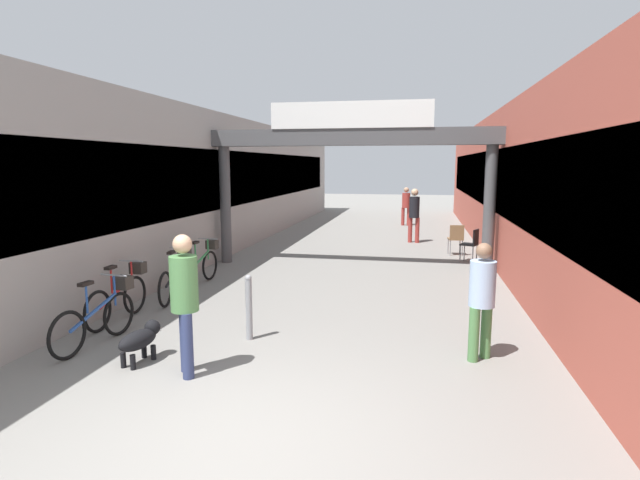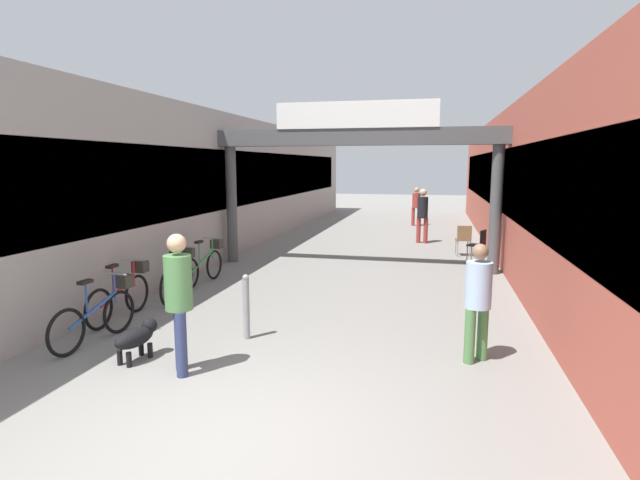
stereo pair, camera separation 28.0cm
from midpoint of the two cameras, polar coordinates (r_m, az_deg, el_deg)
The scene contains 16 objects.
ground_plane at distance 5.20m, azimuth -11.50°, elevation -21.63°, with size 80.00×80.00×0.00m, color gray.
storefront_left at distance 16.63m, azimuth -13.45°, elevation 6.30°, with size 3.00×26.00×3.99m.
storefront_right at distance 15.50m, azimuth 23.50°, elevation 5.67°, with size 3.00×26.00×3.99m.
arcade_sign_gateway at distance 12.55m, azimuth 2.93°, elevation 10.11°, with size 7.40×0.47×4.12m.
pedestrian_with_dog at distance 6.39m, azimuth -16.45°, elevation -6.08°, with size 0.47×0.47×1.77m.
pedestrian_companion at distance 6.94m, azimuth 16.92°, elevation -5.95°, with size 0.48×0.48×1.59m.
pedestrian_carrying_crate at distance 16.93m, azimuth 10.25°, elevation 3.21°, with size 0.40×0.40×1.81m.
pedestrian_elderly_walking at distance 21.71m, azimuth 9.44°, elevation 4.11°, with size 0.39×0.37×1.64m.
dog_on_leash at distance 7.18m, azimuth -20.87°, elevation -10.51°, with size 0.40×0.73×0.51m.
bicycle_blue_nearest at distance 8.07m, azimuth -24.78°, elevation -7.77°, with size 0.46×1.69×0.98m.
bicycle_red_second at distance 9.10m, azimuth -22.62°, elevation -5.83°, with size 0.46×1.69×0.98m.
bicycle_black_third at distance 10.20m, azimuth -16.86°, elevation -4.02°, with size 0.46×1.68×0.98m.
bicycle_green_farthest at distance 11.28m, azimuth -14.13°, elevation -2.72°, with size 0.46×1.69×0.98m.
bollard_post_metal at distance 7.59m, azimuth -9.18°, elevation -7.55°, with size 0.10×0.10×0.99m.
cafe_chair_black_nearer at distance 13.96m, azimuth 16.42°, elevation -0.23°, with size 0.53×0.53×0.89m.
cafe_chair_wood_farther at distance 14.84m, azimuth 14.77°, elevation 0.35°, with size 0.45×0.45×0.89m.
Camera 1 is at (1.65, -4.16, 2.61)m, focal length 28.00 mm.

